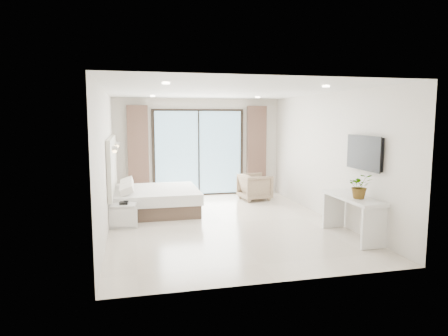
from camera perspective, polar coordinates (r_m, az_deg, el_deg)
The scene contains 8 objects.
ground at distance 8.37m, azimuth -0.06°, elevation -7.85°, with size 6.20×6.20×0.00m, color beige.
room_shell at distance 8.90m, azimuth -2.57°, elevation 3.38°, with size 4.62×6.22×2.72m.
bed at distance 9.38m, azimuth -9.91°, elevation -4.52°, with size 1.94×1.85×0.68m.
nightstand at distance 8.29m, azimuth -14.18°, elevation -6.58°, with size 0.55×0.47×0.45m.
phone at distance 8.21m, azimuth -14.12°, elevation -4.87°, with size 0.16×0.13×0.05m, color black.
console_desk at distance 7.61m, azimuth 17.86°, elevation -5.42°, with size 0.47×1.50×0.77m.
plant at distance 7.36m, azimuth 18.85°, elevation -2.82°, with size 0.40×0.44×0.35m, color #33662D.
armchair at distance 10.63m, azimuth 4.43°, elevation -2.53°, with size 0.74×0.69×0.76m, color #998B64.
Camera 1 is at (-1.83, -7.87, 2.18)m, focal length 32.00 mm.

